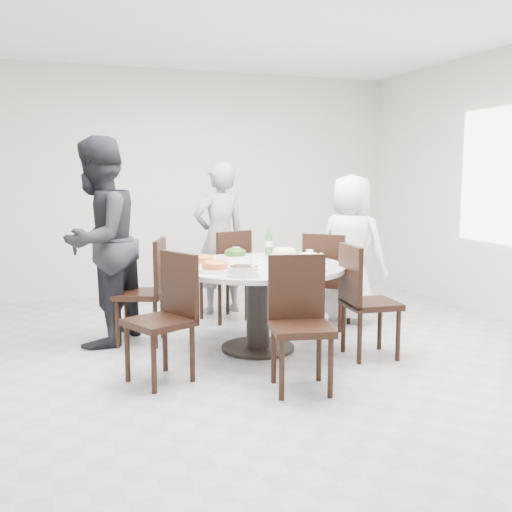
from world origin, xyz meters
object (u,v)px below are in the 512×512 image
object	(u,v)px
chair_s	(302,325)
beverage_bottle	(269,242)
dining_table	(258,307)
chair_sw	(159,319)
diner_middle	(220,238)
chair_n	(224,275)
chair_nw	(140,292)
chair_se	(371,301)
soup_bowl	(243,271)
chair_ne	(328,280)
rice_bowl	(309,264)
diner_left	(99,242)
diner_right	(351,249)

from	to	relation	value
chair_s	beverage_bottle	distance (m)	1.68
chair_s	dining_table	bearing A→B (deg)	99.56
dining_table	chair_sw	world-z (taller)	chair_sw
chair_sw	beverage_bottle	size ratio (longest dim) A/B	3.78
diner_middle	beverage_bottle	size ratio (longest dim) A/B	6.54
chair_n	chair_s	size ratio (longest dim) A/B	1.00
chair_nw	chair_se	distance (m)	2.05
chair_s	soup_bowl	world-z (taller)	chair_s
chair_nw	chair_sw	size ratio (longest dim) A/B	1.00
chair_ne	rice_bowl	world-z (taller)	chair_ne
chair_nw	rice_bowl	size ratio (longest dim) A/B	3.67
chair_sw	chair_s	size ratio (longest dim) A/B	1.00
diner_left	rice_bowl	size ratio (longest dim) A/B	7.18
chair_n	soup_bowl	distance (m)	1.67
chair_se	beverage_bottle	size ratio (longest dim) A/B	3.78
chair_n	soup_bowl	world-z (taller)	chair_n
chair_sw	beverage_bottle	xyz separation A→B (m)	(1.27, 1.08, 0.40)
chair_ne	chair_sw	distance (m)	2.15
chair_sw	rice_bowl	bearing A→B (deg)	69.57
diner_right	soup_bowl	size ratio (longest dim) A/B	6.22
chair_nw	chair_sw	world-z (taller)	same
chair_sw	soup_bowl	xyz separation A→B (m)	(0.66, 0.04, 0.31)
diner_middle	beverage_bottle	xyz separation A→B (m)	(0.23, -0.91, 0.05)
chair_ne	diner_middle	distance (m)	1.33
dining_table	chair_sw	size ratio (longest dim) A/B	1.58
chair_sw	diner_right	size ratio (longest dim) A/B	0.63
chair_s	rice_bowl	xyz separation A→B (m)	(0.32, 0.60, 0.33)
chair_s	diner_middle	size ratio (longest dim) A/B	0.58
dining_table	diner_right	world-z (taller)	diner_right
dining_table	soup_bowl	bearing A→B (deg)	-121.16
dining_table	diner_right	distance (m)	1.44
diner_middle	soup_bowl	distance (m)	1.99
diner_middle	chair_ne	bearing A→B (deg)	121.88
chair_ne	diner_right	world-z (taller)	diner_right
chair_s	soup_bowl	size ratio (longest dim) A/B	3.89
chair_s	rice_bowl	world-z (taller)	chair_s
diner_left	beverage_bottle	bearing A→B (deg)	121.50
rice_bowl	diner_left	bearing A→B (deg)	145.14
chair_nw	chair_s	distance (m)	1.81
rice_bowl	chair_nw	bearing A→B (deg)	141.27
chair_s	chair_nw	bearing A→B (deg)	131.48
dining_table	chair_s	xyz separation A→B (m)	(-0.04, -1.03, 0.10)
chair_sw	diner_right	xyz separation A→B (m)	(2.20, 1.15, 0.28)
chair_ne	chair_s	bearing A→B (deg)	100.31
chair_se	soup_bowl	xyz separation A→B (m)	(-1.11, 0.02, 0.31)
chair_se	diner_right	distance (m)	1.24
chair_s	rice_bowl	distance (m)	0.76
dining_table	diner_left	distance (m)	1.53
diner_middle	dining_table	bearing A→B (deg)	77.12
chair_ne	chair_n	size ratio (longest dim) A/B	1.00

